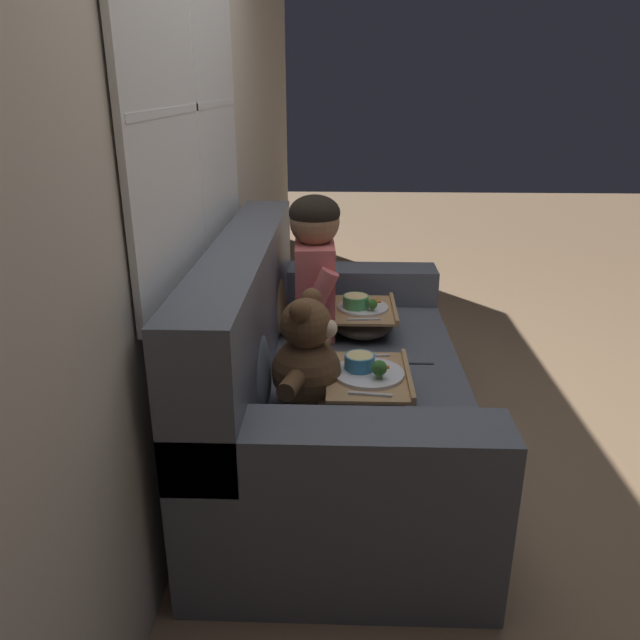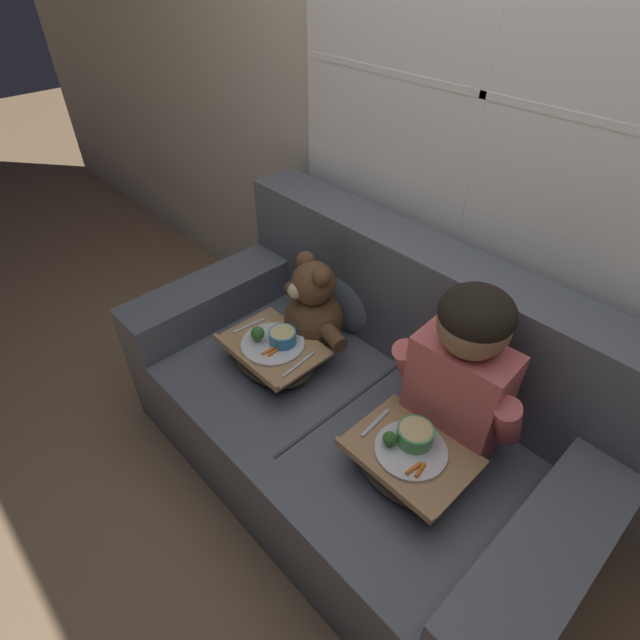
{
  "view_description": "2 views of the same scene",
  "coord_description": "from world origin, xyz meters",
  "views": [
    {
      "loc": [
        -2.32,
        -0.0,
        1.51
      ],
      "look_at": [
        -0.09,
        0.08,
        0.66
      ],
      "focal_mm": 35.0,
      "sensor_mm": 36.0,
      "label": 1
    },
    {
      "loc": [
        0.84,
        -0.96,
        1.86
      ],
      "look_at": [
        -0.15,
        -0.03,
        0.76
      ],
      "focal_mm": 28.0,
      "sensor_mm": 36.0,
      "label": 2
    }
  ],
  "objects": [
    {
      "name": "child_figure",
      "position": [
        0.34,
        0.12,
        0.79
      ],
      "size": [
        0.45,
        0.22,
        0.63
      ],
      "color": "#DB6666",
      "rests_on": "couch"
    },
    {
      "name": "couch",
      "position": [
        0.0,
        0.07,
        0.33
      ],
      "size": [
        1.81,
        0.99,
        0.94
      ],
      "color": "#565B66",
      "rests_on": "ground_plane"
    },
    {
      "name": "lap_tray_child",
      "position": [
        0.34,
        -0.1,
        0.51
      ],
      "size": [
        0.38,
        0.3,
        0.18
      ],
      "color": "#473D33",
      "rests_on": "child_figure"
    },
    {
      "name": "throw_pillow_behind_child",
      "position": [
        0.34,
        0.31,
        0.62
      ],
      "size": [
        0.37,
        0.18,
        0.38
      ],
      "color": "tan",
      "rests_on": "couch"
    },
    {
      "name": "wall_back_with_window",
      "position": [
        0.0,
        0.57,
        1.31
      ],
      "size": [
        8.0,
        0.08,
        2.6
      ],
      "color": "beige",
      "rests_on": "ground_plane"
    },
    {
      "name": "ground_plane",
      "position": [
        0.0,
        0.0,
        0.0
      ],
      "size": [
        14.0,
        14.0,
        0.0
      ],
      "primitive_type": "plane",
      "color": "#8E7051"
    },
    {
      "name": "teddy_bear",
      "position": [
        -0.34,
        0.11,
        0.62
      ],
      "size": [
        0.44,
        0.32,
        0.41
      ],
      "color": "brown",
      "rests_on": "couch"
    },
    {
      "name": "lap_tray_teddy",
      "position": [
        -0.34,
        -0.1,
        0.51
      ],
      "size": [
        0.39,
        0.29,
        0.19
      ],
      "color": "#473D33",
      "rests_on": "teddy_bear"
    },
    {
      "name": "throw_pillow_behind_teddy",
      "position": [
        -0.34,
        0.31,
        0.62
      ],
      "size": [
        0.37,
        0.18,
        0.38
      ],
      "color": "slate",
      "rests_on": "couch"
    }
  ]
}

